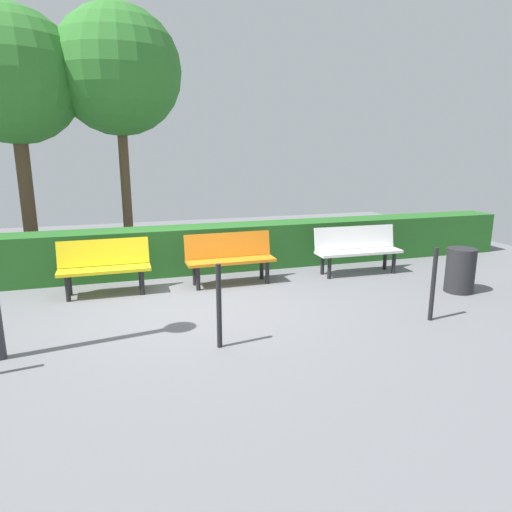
# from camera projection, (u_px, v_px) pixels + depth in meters

# --- Properties ---
(ground_plane) EXTENTS (16.07, 16.07, 0.00)m
(ground_plane) POSITION_uv_depth(u_px,v_px,m) (185.00, 303.00, 6.76)
(ground_plane) COLOR slate
(bench_white) EXTENTS (1.60, 0.49, 0.86)m
(bench_white) POSITION_uv_depth(u_px,v_px,m) (357.00, 247.00, 8.29)
(bench_white) COLOR white
(bench_white) RESTS_ON ground_plane
(bench_orange) EXTENTS (1.50, 0.48, 0.86)m
(bench_orange) POSITION_uv_depth(u_px,v_px,m) (230.00, 256.00, 7.64)
(bench_orange) COLOR orange
(bench_orange) RESTS_ON ground_plane
(bench_yellow) EXTENTS (1.40, 0.48, 0.86)m
(bench_yellow) POSITION_uv_depth(u_px,v_px,m) (104.00, 265.00, 7.08)
(bench_yellow) COLOR yellow
(bench_yellow) RESTS_ON ground_plane
(hedge_row) EXTENTS (12.07, 0.67, 0.85)m
(hedge_row) POSITION_uv_depth(u_px,v_px,m) (224.00, 247.00, 8.58)
(hedge_row) COLOR #266023
(hedge_row) RESTS_ON ground_plane
(tree_near) EXTENTS (2.57, 2.57, 5.08)m
(tree_near) POSITION_uv_depth(u_px,v_px,m) (118.00, 72.00, 9.18)
(tree_near) COLOR brown
(tree_near) RESTS_ON ground_plane
(tree_mid) EXTENTS (2.56, 2.56, 4.88)m
(tree_mid) POSITION_uv_depth(u_px,v_px,m) (13.00, 77.00, 8.59)
(tree_mid) COLOR brown
(tree_mid) RESTS_ON ground_plane
(railing_post_near) EXTENTS (0.06, 0.06, 1.00)m
(railing_post_near) POSITION_uv_depth(u_px,v_px,m) (433.00, 284.00, 5.97)
(railing_post_near) COLOR black
(railing_post_near) RESTS_ON ground_plane
(railing_post_mid) EXTENTS (0.06, 0.06, 1.00)m
(railing_post_mid) POSITION_uv_depth(u_px,v_px,m) (219.00, 306.00, 5.14)
(railing_post_mid) COLOR black
(railing_post_mid) RESTS_ON ground_plane
(trash_bin) EXTENTS (0.45, 0.45, 0.71)m
(trash_bin) POSITION_uv_depth(u_px,v_px,m) (460.00, 270.00, 7.21)
(trash_bin) COLOR #262628
(trash_bin) RESTS_ON ground_plane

